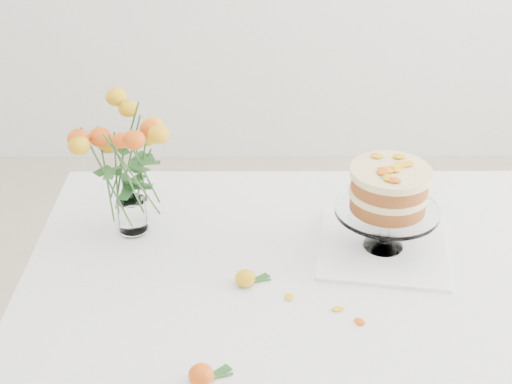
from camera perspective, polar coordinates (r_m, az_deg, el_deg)
table at (r=1.67m, az=6.60°, el=-8.43°), size 1.43×0.93×0.76m
napkin at (r=1.70m, az=10.10°, el=-4.38°), size 0.34×0.34×0.01m
cake_stand at (r=1.62m, az=10.56°, el=-0.08°), size 0.24×0.24×0.21m
rose_vase at (r=1.65m, az=-10.34°, el=2.93°), size 0.31×0.31×0.36m
loose_rose_near at (r=1.55m, az=-0.84°, el=-6.91°), size 0.08×0.04×0.04m
loose_rose_far at (r=1.34m, az=-4.40°, el=-14.38°), size 0.08×0.05×0.04m
stray_petal_a at (r=1.53m, az=2.65°, el=-8.39°), size 0.03×0.02×0.00m
stray_petal_b at (r=1.51m, az=6.57°, el=-9.29°), size 0.03×0.02×0.00m
stray_petal_c at (r=1.48m, az=8.29°, el=-10.24°), size 0.03×0.02×0.00m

